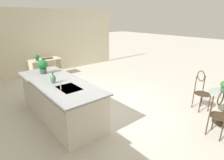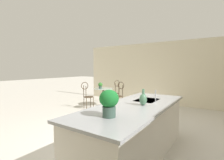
% 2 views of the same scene
% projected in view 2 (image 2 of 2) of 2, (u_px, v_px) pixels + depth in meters
% --- Properties ---
extents(ground_plane, '(40.00, 40.00, 0.00)m').
position_uv_depth(ground_plane, '(106.00, 138.00, 3.71)').
color(ground_plane, beige).
extents(wall_left_window, '(0.12, 7.80, 2.70)m').
position_uv_depth(wall_left_window, '(163.00, 73.00, 7.14)').
color(wall_left_window, beige).
rests_on(wall_left_window, ground).
extents(kitchen_island, '(2.80, 1.06, 0.92)m').
position_uv_depth(kitchen_island, '(135.00, 130.00, 2.95)').
color(kitchen_island, white).
rests_on(kitchen_island, ground).
extents(bistro_table, '(0.80, 0.80, 0.74)m').
position_uv_depth(bistro_table, '(103.00, 95.00, 6.76)').
color(bistro_table, '#3D2D1E').
rests_on(bistro_table, ground).
extents(chair_near_window, '(0.39, 0.49, 1.04)m').
position_uv_depth(chair_near_window, '(119.00, 94.00, 6.45)').
color(chair_near_window, '#3D2D1E').
rests_on(chair_near_window, ground).
extents(chair_by_island, '(0.52, 0.49, 1.04)m').
position_uv_depth(chair_by_island, '(115.00, 91.00, 7.26)').
color(chair_by_island, '#3D2D1E').
rests_on(chair_by_island, ground).
extents(chair_toward_desk, '(0.52, 0.51, 1.04)m').
position_uv_depth(chair_toward_desk, '(87.00, 94.00, 6.32)').
color(chair_toward_desk, '#3D2D1E').
rests_on(chair_toward_desk, ground).
extents(sink_faucet, '(0.02, 0.02, 0.22)m').
position_uv_depth(sink_faucet, '(155.00, 95.00, 3.27)').
color(sink_faucet, '#B2B5BA').
rests_on(sink_faucet, kitchen_island).
extents(potted_plant_on_table, '(0.18, 0.18, 0.25)m').
position_uv_depth(potted_plant_on_table, '(100.00, 85.00, 6.65)').
color(potted_plant_on_table, '#385147').
rests_on(potted_plant_on_table, bistro_table).
extents(potted_plant_counter_far, '(0.26, 0.26, 0.37)m').
position_uv_depth(potted_plant_counter_far, '(109.00, 101.00, 2.18)').
color(potted_plant_counter_far, '#385147').
rests_on(potted_plant_counter_far, kitchen_island).
extents(vase_on_counter, '(0.13, 0.13, 0.29)m').
position_uv_depth(vase_on_counter, '(143.00, 99.00, 2.88)').
color(vase_on_counter, '#4C7A5B').
rests_on(vase_on_counter, kitchen_island).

